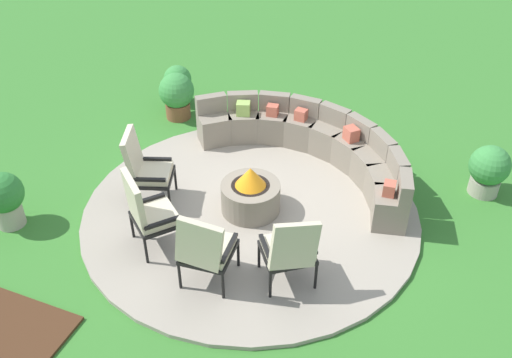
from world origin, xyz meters
name	(u,v)px	position (x,y,z in m)	size (l,w,h in m)	color
ground_plane	(251,212)	(0.00, 0.00, 0.00)	(24.00, 24.00, 0.00)	#387A2D
patio_circle	(251,211)	(0.00, 0.00, 0.03)	(4.69, 4.69, 0.06)	#9E9384
fire_pit	(251,194)	(0.00, 0.00, 0.33)	(0.82, 0.82, 0.70)	gray
curved_stone_bench	(314,145)	(0.47, 1.45, 0.38)	(3.68, 1.99, 0.77)	gray
lounge_chair_front_left	(145,167)	(-1.43, -0.34, 0.63)	(0.73, 0.72, 1.12)	black
lounge_chair_front_right	(147,211)	(-0.90, -1.16, 0.64)	(0.79, 0.80, 1.14)	black
lounge_chair_back_left	(205,248)	(0.05, -1.47, 0.61)	(0.64, 0.64, 1.09)	black
lounge_chair_back_right	(290,249)	(0.95, -1.11, 0.60)	(0.80, 0.82, 1.05)	black
potted_plant_0	(4,197)	(-2.95, -1.45, 0.46)	(0.55, 0.55, 0.82)	#A89E8E
potted_plant_1	(489,169)	(2.99, 1.72, 0.42)	(0.58, 0.58, 0.78)	#A89E8E
potted_plant_2	(177,94)	(-2.23, 2.01, 0.45)	(0.62, 0.62, 0.84)	brown
potted_plant_3	(178,83)	(-2.48, 2.50, 0.40)	(0.51, 0.51, 0.73)	#605B56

